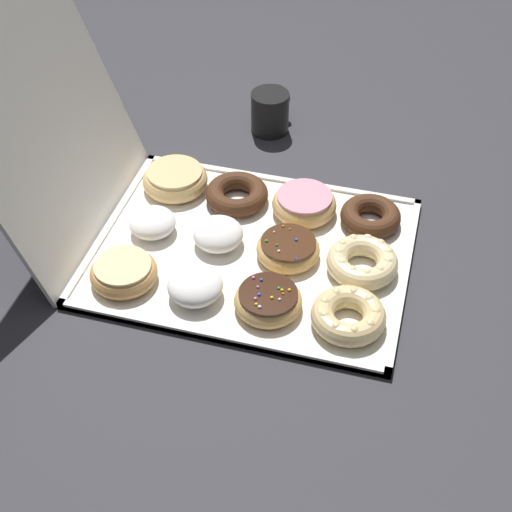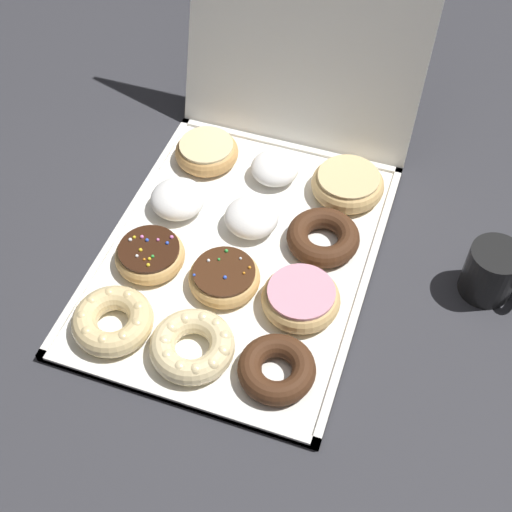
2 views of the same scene
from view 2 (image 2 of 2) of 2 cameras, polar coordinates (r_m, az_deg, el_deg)
ground_plane at (r=1.10m, az=-1.41°, el=-0.15°), size 3.00×3.00×0.00m
donut_box at (r=1.09m, az=-1.42°, el=0.03°), size 0.42×0.54×0.01m
cruller_donut_0 at (r=1.01m, az=-11.80°, el=-5.24°), size 0.12×0.12×0.04m
cruller_donut_1 at (r=0.97m, az=-5.07°, el=-7.48°), size 0.12×0.12×0.04m
chocolate_cake_ring_donut_2 at (r=0.96m, az=1.72°, el=-9.34°), size 0.11×0.11×0.03m
sprinkle_donut_3 at (r=1.08m, az=-8.79°, el=0.10°), size 0.11×0.11×0.04m
sprinkle_donut_4 at (r=1.04m, az=-2.73°, el=-1.75°), size 0.11×0.11×0.04m
pink_frosted_donut_5 at (r=1.01m, az=3.74°, el=-3.51°), size 0.12×0.12×0.04m
powdered_filled_donut_6 at (r=1.15m, az=-6.50°, el=4.73°), size 0.09×0.09×0.04m
powdered_filled_donut_7 at (r=1.11m, az=-0.36°, el=3.24°), size 0.09×0.09×0.05m
chocolate_cake_ring_donut_8 at (r=1.10m, az=5.58°, el=1.56°), size 0.12×0.12×0.03m
glazed_ring_donut_9 at (r=1.23m, az=-4.11°, el=8.64°), size 0.11×0.11×0.04m
powdered_filled_donut_10 at (r=1.19m, az=1.74°, el=7.26°), size 0.08×0.08×0.04m
glazed_ring_donut_11 at (r=1.17m, az=7.61°, el=5.93°), size 0.12×0.12×0.04m
coffee_mug at (r=1.08m, az=19.10°, el=-1.21°), size 0.10×0.08×0.09m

